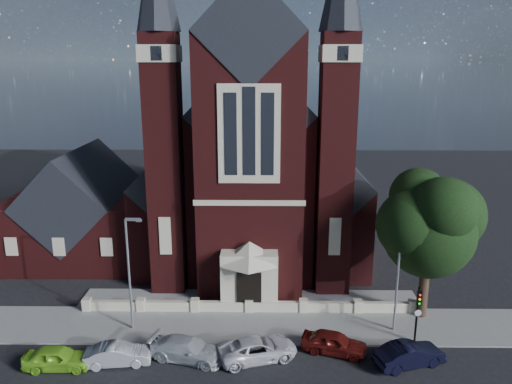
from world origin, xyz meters
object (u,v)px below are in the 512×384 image
at_px(church, 253,160).
at_px(car_silver_b, 187,349).
at_px(car_silver_a, 118,354).
at_px(car_navy, 409,355).
at_px(street_tree, 432,227).
at_px(car_dark_red, 334,343).
at_px(car_lime_van, 58,358).
at_px(parish_hall, 83,213).
at_px(traffic_signal, 418,308).
at_px(street_lamp_right, 400,269).
at_px(car_white_suv, 258,349).
at_px(street_lamp_left, 130,268).

bearing_deg(church, car_silver_b, -99.29).
distance_m(car_silver_a, car_navy, 17.78).
xyz_separation_m(church, street_tree, (12.60, -17.23, -1.23)).
xyz_separation_m(car_silver_b, car_dark_red, (9.21, 0.85, 0.01)).
height_order(car_lime_van, car_dark_red, car_dark_red).
relative_size(parish_hall, traffic_signal, 3.05).
relative_size(church, street_lamp_right, 4.31).
bearing_deg(car_lime_van, traffic_signal, -84.58).
distance_m(street_tree, car_dark_red, 10.40).
xyz_separation_m(parish_hall, street_lamp_right, (26.09, -14.00, 0.59)).
relative_size(car_silver_a, car_white_suv, 0.81).
distance_m(parish_hall, car_silver_b, 21.68).
xyz_separation_m(car_silver_a, car_silver_b, (4.19, 0.56, 0.04)).
distance_m(street_lamp_left, car_white_suv, 10.03).
relative_size(street_lamp_right, car_dark_red, 1.95).
bearing_deg(parish_hall, car_silver_b, -54.87).
xyz_separation_m(car_lime_van, car_silver_a, (3.50, 0.45, -0.03)).
distance_m(street_tree, car_silver_a, 22.18).
bearing_deg(car_navy, car_silver_a, 71.65).
height_order(church, car_silver_a, church).
height_order(street_lamp_left, traffic_signal, street_lamp_left).
bearing_deg(street_tree, car_lime_van, -165.42).
relative_size(church, parish_hall, 2.86).
height_order(street_lamp_right, car_silver_b, street_lamp_right).
bearing_deg(car_dark_red, street_tree, -40.33).
bearing_deg(traffic_signal, car_white_suv, -170.02).
relative_size(car_lime_van, car_white_suv, 0.82).
bearing_deg(car_dark_red, parish_hall, 70.14).
height_order(car_silver_b, car_dark_red, car_dark_red).
xyz_separation_m(car_white_suv, car_dark_red, (4.85, 0.72, 0.02)).
height_order(parish_hall, car_white_suv, parish_hall).
bearing_deg(traffic_signal, car_silver_b, -172.45).
relative_size(church, traffic_signal, 8.72).
bearing_deg(car_lime_van, car_dark_red, -85.83).
relative_size(parish_hall, car_silver_b, 2.55).
height_order(street_lamp_right, car_lime_van, street_lamp_right).
relative_size(parish_hall, car_white_suv, 2.47).
xyz_separation_m(church, car_navy, (9.92, -22.92, -7.46)).
distance_m(car_silver_a, car_silver_b, 4.23).
height_order(street_tree, car_dark_red, street_tree).
distance_m(traffic_signal, car_silver_b, 14.92).
height_order(parish_hall, street_lamp_right, parish_hall).
height_order(car_silver_a, car_navy, car_navy).
distance_m(parish_hall, traffic_signal, 31.20).
height_order(parish_hall, street_tree, street_tree).
bearing_deg(car_silver_a, car_dark_red, -92.06).
bearing_deg(car_navy, car_dark_red, 54.73).
relative_size(traffic_signal, car_silver_a, 1.00).
distance_m(street_lamp_left, car_dark_red, 14.25).
bearing_deg(car_silver_a, car_lime_van, 89.30).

